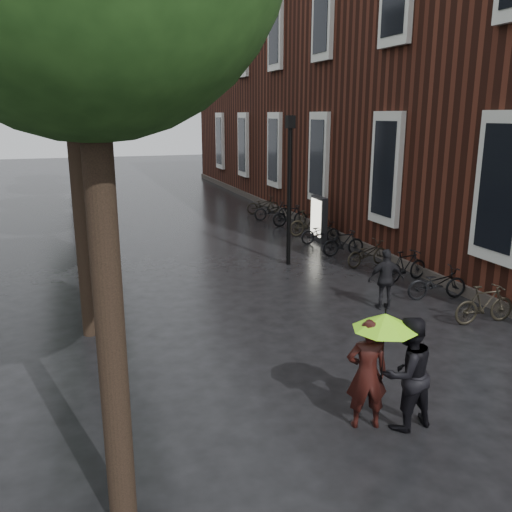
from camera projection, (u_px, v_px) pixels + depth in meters
name	position (u px, v px, depth m)	size (l,w,h in m)	color
ground	(454.00, 497.00, 6.86)	(120.00, 120.00, 0.00)	black
brick_building	(379.00, 87.00, 26.45)	(10.20, 33.20, 12.00)	#38160F
street_trees	(67.00, 65.00, 18.52)	(4.33, 34.03, 8.91)	black
person_burgundy	(367.00, 374.00, 8.22)	(0.64, 0.42, 1.77)	black
person_black	(407.00, 373.00, 8.21)	(0.88, 0.68, 1.80)	black
lime_umbrella	(385.00, 321.00, 8.00)	(0.98, 0.98, 1.45)	black
pedestrian_walking	(386.00, 279.00, 13.35)	(0.89, 0.37, 1.53)	black
parked_bicycles	(330.00, 235.00, 19.73)	(1.98, 15.75, 1.03)	black
ad_lightbox	(319.00, 219.00, 20.63)	(0.26, 1.12, 1.69)	black
lamp_post	(290.00, 176.00, 16.80)	(0.24, 0.24, 4.67)	black
cycle_sign	(98.00, 191.00, 21.59)	(0.14, 0.47, 2.60)	#262628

